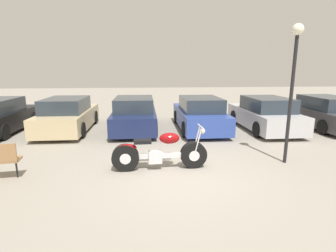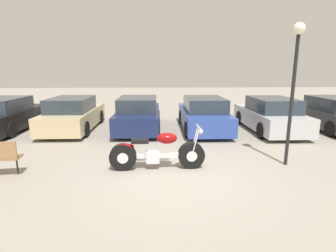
{
  "view_description": "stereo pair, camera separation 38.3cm",
  "coord_description": "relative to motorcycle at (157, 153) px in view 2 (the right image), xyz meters",
  "views": [
    {
      "loc": [
        -0.82,
        -6.02,
        2.55
      ],
      "look_at": [
        -0.14,
        1.69,
        0.85
      ],
      "focal_mm": 28.0,
      "sensor_mm": 36.0,
      "label": 1
    },
    {
      "loc": [
        -0.44,
        -6.05,
        2.55
      ],
      "look_at": [
        -0.14,
        1.69,
        0.85
      ],
      "focal_mm": 28.0,
      "sensor_mm": 36.0,
      "label": 2
    }
  ],
  "objects": [
    {
      "name": "ground_plane",
      "position": [
        0.48,
        -0.38,
        -0.44
      ],
      "size": [
        60.0,
        60.0,
        0.0
      ],
      "primitive_type": "plane",
      "color": "gray"
    },
    {
      "name": "motorcycle",
      "position": [
        0.0,
        0.0,
        0.0
      ],
      "size": [
        2.46,
        0.62,
        1.11
      ],
      "color": "black",
      "rests_on": "ground_plane"
    },
    {
      "name": "parked_car_black",
      "position": [
        -6.27,
        4.54,
        0.2
      ],
      "size": [
        1.81,
        4.28,
        1.39
      ],
      "color": "black",
      "rests_on": "ground_plane"
    },
    {
      "name": "parked_car_champagne",
      "position": [
        -3.53,
        4.61,
        0.2
      ],
      "size": [
        1.81,
        4.28,
        1.39
      ],
      "color": "#C6B284",
      "rests_on": "ground_plane"
    },
    {
      "name": "parked_car_navy",
      "position": [
        -0.79,
        4.58,
        0.2
      ],
      "size": [
        1.81,
        4.28,
        1.39
      ],
      "color": "#19234C",
      "rests_on": "ground_plane"
    },
    {
      "name": "parked_car_blue",
      "position": [
        1.96,
        4.39,
        0.2
      ],
      "size": [
        1.81,
        4.28,
        1.39
      ],
      "color": "#2D479E",
      "rests_on": "ground_plane"
    },
    {
      "name": "parked_car_silver",
      "position": [
        4.7,
        4.15,
        0.2
      ],
      "size": [
        1.81,
        4.28,
        1.39
      ],
      "color": "#BCBCC1",
      "rests_on": "ground_plane"
    },
    {
      "name": "parked_car_dark_grey",
      "position": [
        7.45,
        4.3,
        0.2
      ],
      "size": [
        1.81,
        4.28,
        1.39
      ],
      "color": "#3D3D42",
      "rests_on": "ground_plane"
    },
    {
      "name": "lamp_post",
      "position": [
        3.5,
        0.18,
        2.13
      ],
      "size": [
        0.3,
        0.3,
        3.65
      ],
      "color": "black",
      "rests_on": "ground_plane"
    }
  ]
}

